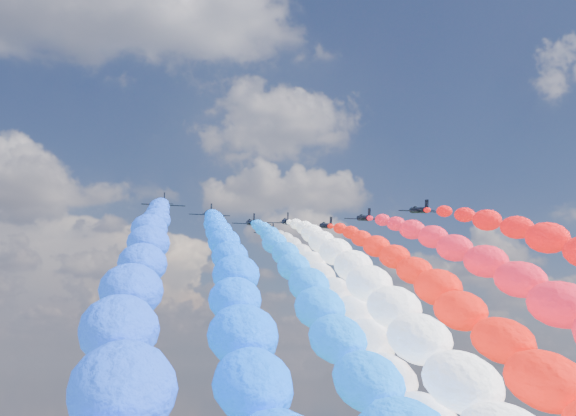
{
  "coord_description": "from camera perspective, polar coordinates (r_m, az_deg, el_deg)",
  "views": [
    {
      "loc": [
        -22.25,
        -139.83,
        77.3
      ],
      "look_at": [
        0.0,
        4.0,
        109.5
      ],
      "focal_mm": 44.3,
      "sensor_mm": 36.0,
      "label": 1
    }
  ],
  "objects": [
    {
      "name": "jet_1",
      "position": [
        146.06,
        -6.36,
        -0.46
      ],
      "size": [
        8.94,
        11.8,
        4.62
      ],
      "primitive_type": null,
      "rotation": [
        0.2,
        0.0,
        0.07
      ],
      "color": "black"
    },
    {
      "name": "jet_5",
      "position": [
        158.0,
        3.08,
        -1.44
      ],
      "size": [
        8.92,
        11.79,
        4.62
      ],
      "primitive_type": null,
      "rotation": [
        0.2,
        0.0,
        0.06
      ],
      "color": "black"
    },
    {
      "name": "jet_3",
      "position": [
        153.32,
        -0.17,
        -1.12
      ],
      "size": [
        8.75,
        11.67,
        4.62
      ],
      "primitive_type": null,
      "rotation": [
        0.2,
        0.0,
        -0.05
      ],
      "color": "black"
    },
    {
      "name": "trail_5",
      "position": [
        95.84,
        10.87,
        -7.46
      ],
      "size": [
        6.68,
        121.07,
        49.16
      ],
      "primitive_type": null,
      "color": "red"
    },
    {
      "name": "jet_7",
      "position": [
        144.16,
        10.48,
        -0.17
      ],
      "size": [
        8.82,
        11.72,
        4.62
      ],
      "primitive_type": null,
      "rotation": [
        0.2,
        0.0,
        0.05
      ],
      "color": "black"
    },
    {
      "name": "jet_4",
      "position": [
        165.03,
        -1.34,
        -1.93
      ],
      "size": [
        8.61,
        11.56,
        4.62
      ],
      "primitive_type": null,
      "rotation": [
        0.2,
        0.0,
        -0.03
      ],
      "color": "black"
    },
    {
      "name": "jet_0",
      "position": [
        138.28,
        -9.99,
        0.33
      ],
      "size": [
        8.95,
        11.81,
        4.62
      ],
      "primitive_type": null,
      "rotation": [
        0.2,
        0.0,
        0.07
      ],
      "color": "black"
    },
    {
      "name": "jet_6",
      "position": [
        150.23,
        6.12,
        -0.81
      ],
      "size": [
        8.47,
        11.47,
        4.62
      ],
      "primitive_type": null,
      "rotation": [
        0.2,
        0.0,
        0.02
      ],
      "color": "black"
    },
    {
      "name": "trail_2",
      "position": [
        90.64,
        0.92,
        -7.4
      ],
      "size": [
        6.68,
        121.07,
        49.16
      ],
      "primitive_type": null,
      "color": "#0C6BF6"
    },
    {
      "name": "trail_1",
      "position": [
        81.62,
        -4.77,
        -6.8
      ],
      "size": [
        6.68,
        121.07,
        49.16
      ],
      "primitive_type": null,
      "color": "#0852FF"
    },
    {
      "name": "jet_2",
      "position": [
        154.51,
        -2.97,
        -1.19
      ],
      "size": [
        8.74,
        11.66,
        4.62
      ],
      "primitive_type": null,
      "rotation": [
        0.2,
        0.0,
        0.05
      ],
      "color": "black"
    },
    {
      "name": "trail_4",
      "position": [
        101.63,
        3.18,
        -7.94
      ],
      "size": [
        6.68,
        121.07,
        49.16
      ],
      "primitive_type": null,
      "color": "white"
    },
    {
      "name": "trail_6",
      "position": [
        89.33,
        16.68,
        -6.81
      ],
      "size": [
        6.68,
        121.07,
        49.16
      ],
      "primitive_type": null,
      "color": "red"
    },
    {
      "name": "trail_0",
      "position": [
        73.65,
        -11.45,
        -5.98
      ],
      "size": [
        6.68,
        121.07,
        49.16
      ],
      "primitive_type": null,
      "color": "blue"
    },
    {
      "name": "trail_3",
      "position": [
        90.09,
        5.78,
        -7.31
      ],
      "size": [
        6.68,
        121.07,
        49.16
      ],
      "primitive_type": null,
      "color": "white"
    }
  ]
}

